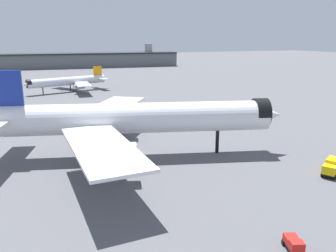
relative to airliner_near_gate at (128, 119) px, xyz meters
The scene contains 8 objects.
ground 8.80m from the airliner_near_gate, 44.16° to the left, with size 900.00×900.00×0.00m, color #56565B.
airliner_near_gate is the anchor object (origin of this frame).
airliner_far_taxiway 97.84m from the airliner_near_gate, 91.48° to the left, with size 41.39×37.00×11.21m.
terminal_building 228.38m from the airliner_near_gate, 83.90° to the left, with size 161.50×33.38×19.28m.
service_truck_front 41.73m from the airliner_near_gate, 36.95° to the right, with size 5.92×4.69×3.00m.
baggage_tug_wing 42.72m from the airliner_near_gate, 77.10° to the right, with size 2.76×3.55×1.85m.
baggage_cart_trailing 38.91m from the airliner_near_gate, 106.83° to the left, with size 2.64×2.27×1.82m.
traffic_cone_near_nose 39.36m from the airliner_near_gate, 119.13° to the left, with size 0.58×0.58×0.72m, color #F2600C.
Camera 1 is at (-20.46, -71.08, 25.61)m, focal length 36.35 mm.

